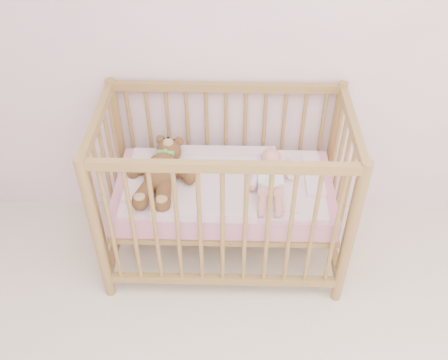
# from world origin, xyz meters

# --- Properties ---
(wall_back) EXTENTS (4.00, 0.02, 2.70)m
(wall_back) POSITION_xyz_m (0.00, 2.00, 1.35)
(wall_back) COLOR white
(wall_back) RESTS_ON floor
(crib) EXTENTS (1.36, 0.76, 1.00)m
(crib) POSITION_xyz_m (-0.31, 1.60, 0.50)
(crib) COLOR #A17F44
(crib) RESTS_ON floor
(mattress) EXTENTS (1.22, 0.62, 0.13)m
(mattress) POSITION_xyz_m (-0.31, 1.60, 0.49)
(mattress) COLOR pink
(mattress) RESTS_ON crib
(blanket) EXTENTS (1.10, 0.58, 0.06)m
(blanket) POSITION_xyz_m (-0.31, 1.60, 0.56)
(blanket) COLOR pink
(blanket) RESTS_ON mattress
(baby) EXTENTS (0.28, 0.54, 0.13)m
(baby) POSITION_xyz_m (-0.06, 1.58, 0.64)
(baby) COLOR white
(baby) RESTS_ON blanket
(teddy_bear) EXTENTS (0.47, 0.62, 0.16)m
(teddy_bear) POSITION_xyz_m (-0.66, 1.58, 0.65)
(teddy_bear) COLOR brown
(teddy_bear) RESTS_ON blanket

